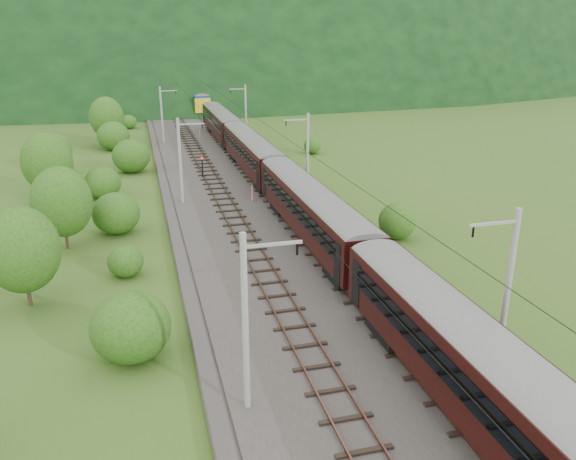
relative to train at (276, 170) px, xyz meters
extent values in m
plane|color=#3C5A1C|center=(-2.40, -29.61, -3.52)|extent=(600.00, 600.00, 0.00)
cube|color=#38332D|center=(-2.40, -19.61, -3.37)|extent=(14.00, 220.00, 0.30)
cube|color=brown|center=(-5.52, -19.61, -3.02)|extent=(0.08, 220.00, 0.15)
cube|color=brown|center=(-4.08, -19.61, -3.02)|extent=(0.08, 220.00, 0.15)
cube|color=black|center=(-4.80, -19.61, -3.16)|extent=(2.40, 220.00, 0.12)
cube|color=brown|center=(-0.72, -19.61, -3.02)|extent=(0.08, 220.00, 0.15)
cube|color=brown|center=(0.72, -19.61, -3.02)|extent=(0.08, 220.00, 0.15)
cube|color=black|center=(0.00, -19.61, -3.16)|extent=(2.40, 220.00, 0.12)
cylinder|color=gray|center=(-8.60, -29.61, 0.78)|extent=(0.28, 0.28, 8.00)
cube|color=gray|center=(-7.40, -29.61, 4.18)|extent=(2.40, 0.12, 0.12)
cylinder|color=black|center=(-6.40, -29.61, 3.88)|extent=(0.10, 0.10, 0.50)
cylinder|color=gray|center=(-8.60, 2.39, 0.78)|extent=(0.28, 0.28, 8.00)
cube|color=gray|center=(-7.40, 2.39, 4.18)|extent=(2.40, 0.12, 0.12)
cylinder|color=black|center=(-6.40, 2.39, 3.88)|extent=(0.10, 0.10, 0.50)
cylinder|color=gray|center=(-8.60, 34.39, 0.78)|extent=(0.28, 0.28, 8.00)
cube|color=gray|center=(-7.40, 34.39, 4.18)|extent=(2.40, 0.12, 0.12)
cylinder|color=black|center=(-6.40, 34.39, 3.88)|extent=(0.10, 0.10, 0.50)
cylinder|color=gray|center=(-8.60, 66.39, 0.78)|extent=(0.28, 0.28, 8.00)
cube|color=gray|center=(-7.40, 66.39, 4.18)|extent=(2.40, 0.12, 0.12)
cylinder|color=black|center=(-6.40, 66.39, 3.88)|extent=(0.10, 0.10, 0.50)
cylinder|color=gray|center=(-8.60, 98.39, 0.78)|extent=(0.28, 0.28, 8.00)
cube|color=gray|center=(-7.40, 98.39, 4.18)|extent=(2.40, 0.12, 0.12)
cylinder|color=black|center=(-6.40, 98.39, 3.88)|extent=(0.10, 0.10, 0.50)
cylinder|color=gray|center=(3.80, -29.61, 0.78)|extent=(0.28, 0.28, 8.00)
cube|color=gray|center=(2.60, -29.61, 4.18)|extent=(2.40, 0.12, 0.12)
cylinder|color=black|center=(1.60, -29.61, 3.88)|extent=(0.10, 0.10, 0.50)
cylinder|color=gray|center=(3.80, 2.39, 0.78)|extent=(0.28, 0.28, 8.00)
cube|color=gray|center=(2.60, 2.39, 4.18)|extent=(2.40, 0.12, 0.12)
cylinder|color=black|center=(1.60, 2.39, 3.88)|extent=(0.10, 0.10, 0.50)
cylinder|color=gray|center=(3.80, 34.39, 0.78)|extent=(0.28, 0.28, 8.00)
cube|color=gray|center=(2.60, 34.39, 4.18)|extent=(2.40, 0.12, 0.12)
cylinder|color=black|center=(1.60, 34.39, 3.88)|extent=(0.10, 0.10, 0.50)
cylinder|color=gray|center=(3.80, 66.39, 0.78)|extent=(0.28, 0.28, 8.00)
cube|color=gray|center=(2.60, 66.39, 4.18)|extent=(2.40, 0.12, 0.12)
cylinder|color=black|center=(1.60, 66.39, 3.88)|extent=(0.10, 0.10, 0.50)
cylinder|color=gray|center=(3.80, 98.39, 0.78)|extent=(0.28, 0.28, 8.00)
cube|color=gray|center=(2.60, 98.39, 4.18)|extent=(2.40, 0.12, 0.12)
cylinder|color=black|center=(1.60, 98.39, 3.88)|extent=(0.10, 0.10, 0.50)
cylinder|color=black|center=(-4.80, -19.61, 3.58)|extent=(0.03, 198.00, 0.03)
cylinder|color=black|center=(0.00, -19.61, 3.58)|extent=(0.03, 198.00, 0.03)
ellipsoid|color=black|center=(-2.40, 230.39, -3.52)|extent=(504.00, 360.00, 244.00)
cube|color=black|center=(0.00, -33.79, -0.57)|extent=(2.88, 21.84, 2.98)
cylinder|color=slate|center=(0.00, -33.79, 0.77)|extent=(2.88, 21.73, 2.88)
cube|color=black|center=(-1.46, -33.79, -0.21)|extent=(0.05, 19.22, 1.14)
cube|color=black|center=(1.46, -33.79, -0.21)|extent=(0.05, 19.22, 1.14)
cube|color=black|center=(0.00, -26.14, -2.50)|extent=(2.18, 3.18, 0.89)
cube|color=black|center=(0.00, -11.12, -0.57)|extent=(2.88, 21.84, 2.98)
cylinder|color=slate|center=(0.00, -11.12, 0.77)|extent=(2.88, 21.73, 2.88)
cube|color=black|center=(-1.46, -11.12, -0.21)|extent=(0.05, 19.22, 1.14)
cube|color=black|center=(1.46, -11.12, -0.21)|extent=(0.05, 19.22, 1.14)
cube|color=black|center=(0.00, -18.77, -2.50)|extent=(2.18, 3.18, 0.89)
cube|color=black|center=(0.00, -3.48, -2.50)|extent=(2.18, 3.18, 0.89)
cube|color=black|center=(0.00, 11.54, -0.57)|extent=(2.88, 21.84, 2.98)
cylinder|color=slate|center=(0.00, 11.54, 0.77)|extent=(2.88, 21.73, 2.88)
cube|color=black|center=(-1.46, 11.54, -0.21)|extent=(0.05, 19.22, 1.14)
cube|color=black|center=(1.46, 11.54, -0.21)|extent=(0.05, 19.22, 1.14)
cube|color=black|center=(0.00, 3.90, -2.50)|extent=(2.18, 3.18, 0.89)
cube|color=black|center=(0.00, 19.19, -2.50)|extent=(2.18, 3.18, 0.89)
cube|color=black|center=(0.00, 34.21, -0.57)|extent=(2.88, 21.84, 2.98)
cylinder|color=slate|center=(0.00, 34.21, 0.77)|extent=(2.88, 21.73, 2.88)
cube|color=black|center=(-1.46, 34.21, -0.21)|extent=(0.05, 19.22, 1.14)
cube|color=black|center=(1.46, 34.21, -0.21)|extent=(0.05, 19.22, 1.14)
cube|color=black|center=(0.00, 26.57, -2.50)|extent=(2.18, 3.18, 0.89)
cube|color=black|center=(0.00, 41.85, -2.50)|extent=(2.18, 3.18, 0.89)
cube|color=navy|center=(0.00, 65.81, -0.57)|extent=(2.88, 17.87, 2.98)
cylinder|color=slate|center=(0.00, 65.81, 0.77)|extent=(2.88, 17.78, 2.88)
cube|color=black|center=(-1.46, 65.81, -0.21)|extent=(0.05, 15.73, 1.14)
cube|color=black|center=(1.46, 65.81, -0.21)|extent=(0.05, 15.73, 1.14)
cube|color=black|center=(0.00, 59.56, -2.50)|extent=(2.18, 3.18, 0.89)
cube|color=black|center=(0.00, 72.07, -2.50)|extent=(2.18, 3.18, 0.89)
cube|color=gold|center=(0.00, 74.55, -0.76)|extent=(2.94, 0.50, 2.68)
cube|color=gold|center=(0.00, 57.08, -0.76)|extent=(2.94, 0.50, 2.68)
cube|color=black|center=(0.00, 68.81, 1.47)|extent=(0.08, 1.60, 0.89)
cylinder|color=red|center=(-3.12, 35.88, -2.55)|extent=(0.14, 0.14, 1.33)
cylinder|color=red|center=(-2.05, 1.25, -2.46)|extent=(0.16, 0.16, 1.52)
cylinder|color=black|center=(-5.55, 11.88, -2.18)|extent=(0.15, 0.15, 2.08)
sphere|color=red|center=(-5.55, 11.88, -1.09)|extent=(0.25, 0.25, 0.25)
ellipsoid|color=#1C4713|center=(-13.37, -23.95, -1.72)|extent=(4.00, 4.00, 3.60)
ellipsoid|color=#1C4713|center=(-13.74, -13.31, -2.44)|extent=(2.39, 2.39, 2.15)
ellipsoid|color=#1C4713|center=(-14.46, -4.21, -1.80)|extent=(3.82, 3.82, 3.44)
ellipsoid|color=#1C4713|center=(-15.96, 6.86, -1.92)|extent=(3.55, 3.55, 3.20)
ellipsoid|color=#1C4713|center=(-13.17, 17.42, -1.55)|extent=(4.37, 4.37, 3.93)
ellipsoid|color=#1C4713|center=(-15.54, 31.80, -1.51)|extent=(4.45, 4.45, 4.01)
ellipsoid|color=#1C4713|center=(-16.22, 40.97, -2.66)|extent=(1.91, 1.91, 1.72)
ellipsoid|color=#1C4713|center=(-13.48, 50.43, -2.34)|extent=(2.61, 2.61, 2.35)
ellipsoid|color=#1C4713|center=(-12.24, 64.60, -1.37)|extent=(4.77, 4.77, 4.29)
cylinder|color=black|center=(-19.35, -16.31, -1.82)|extent=(0.24, 0.24, 3.40)
ellipsoid|color=#1C4713|center=(-19.35, -16.31, 0.12)|extent=(4.37, 4.37, 5.24)
cylinder|color=black|center=(-18.11, -6.80, -1.78)|extent=(0.24, 0.24, 3.47)
ellipsoid|color=#1C4713|center=(-18.11, -6.80, 0.20)|extent=(4.46, 4.46, 5.36)
cylinder|color=black|center=(-20.77, 6.76, -1.66)|extent=(0.24, 0.24, 3.71)
ellipsoid|color=#1C4713|center=(-20.77, 6.76, 0.46)|extent=(4.77, 4.77, 5.72)
cylinder|color=black|center=(-21.36, 19.07, -2.24)|extent=(0.24, 0.24, 2.56)
ellipsoid|color=#1C4713|center=(-21.36, 19.07, -0.77)|extent=(3.29, 3.29, 3.95)
cylinder|color=black|center=(-16.33, 35.65, -1.62)|extent=(0.24, 0.24, 3.80)
ellipsoid|color=#1C4713|center=(-16.33, 35.65, 0.55)|extent=(4.89, 4.89, 5.87)
ellipsoid|color=#1C4713|center=(7.11, -11.28, -2.18)|extent=(2.97, 2.97, 2.67)
ellipsoid|color=#1C4713|center=(10.55, 22.23, -2.47)|extent=(2.32, 2.32, 2.09)
camera|label=1|loc=(-12.19, -49.79, 12.11)|focal=35.00mm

